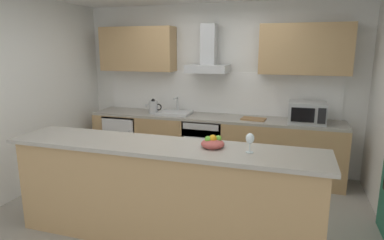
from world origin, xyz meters
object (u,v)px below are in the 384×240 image
object	(u,v)px
oven	(205,144)
chopping_board	(253,119)
range_hood	(208,57)
fruit_bowl	(213,143)
refrigerator	(127,139)
wine_glass	(250,139)
kettle	(153,107)
sink	(175,113)
microwave	(307,113)

from	to	relation	value
oven	chopping_board	distance (m)	0.86
oven	range_hood	size ratio (longest dim) A/B	1.11
fruit_bowl	oven	bearing A→B (deg)	107.15
refrigerator	wine_glass	distance (m)	3.12
kettle	refrigerator	bearing A→B (deg)	176.59
sink	chopping_board	xyz separation A→B (m)	(1.24, -0.03, -0.02)
microwave	sink	size ratio (longest dim) A/B	1.00
kettle	wine_glass	distance (m)	2.64
microwave	fruit_bowl	world-z (taller)	microwave
wine_glass	range_hood	bearing A→B (deg)	114.21
oven	chopping_board	xyz separation A→B (m)	(0.73, -0.02, 0.45)
wine_glass	kettle	bearing A→B (deg)	133.02
oven	microwave	distance (m)	1.58
refrigerator	sink	bearing A→B (deg)	0.90
microwave	sink	distance (m)	1.98
sink	fruit_bowl	size ratio (longest dim) A/B	2.27
microwave	fruit_bowl	bearing A→B (deg)	-114.96
chopping_board	range_hood	bearing A→B (deg)	168.17
refrigerator	fruit_bowl	bearing A→B (deg)	-44.11
oven	fruit_bowl	size ratio (longest dim) A/B	3.64
kettle	wine_glass	bearing A→B (deg)	-46.98
refrigerator	fruit_bowl	size ratio (longest dim) A/B	3.86
microwave	sink	world-z (taller)	microwave
refrigerator	kettle	bearing A→B (deg)	-3.41
oven	chopping_board	world-z (taller)	chopping_board
refrigerator	sink	world-z (taller)	sink
microwave	sink	xyz separation A→B (m)	(-1.97, 0.04, -0.12)
refrigerator	kettle	world-z (taller)	kettle
kettle	chopping_board	xyz separation A→B (m)	(1.59, 0.01, -0.09)
refrigerator	chopping_board	xyz separation A→B (m)	(2.11, -0.02, 0.49)
microwave	range_hood	bearing A→B (deg)	173.87
refrigerator	microwave	world-z (taller)	microwave
wine_glass	fruit_bowl	size ratio (longest dim) A/B	0.81
microwave	oven	bearing A→B (deg)	178.91
chopping_board	microwave	bearing A→B (deg)	-0.33
range_hood	fruit_bowl	distance (m)	2.24
sink	chopping_board	distance (m)	1.24
chopping_board	wine_glass	bearing A→B (deg)	-83.89
sink	fruit_bowl	world-z (taller)	sink
sink	chopping_board	world-z (taller)	sink
fruit_bowl	chopping_board	bearing A→B (deg)	85.68
oven	microwave	world-z (taller)	microwave
microwave	wine_glass	distance (m)	2.00
oven	sink	size ratio (longest dim) A/B	1.60
microwave	chopping_board	bearing A→B (deg)	179.67
sink	microwave	bearing A→B (deg)	-1.13
kettle	fruit_bowl	distance (m)	2.37
range_hood	sink	bearing A→B (deg)	-166.89
sink	chopping_board	bearing A→B (deg)	-1.60
oven	sink	distance (m)	0.69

